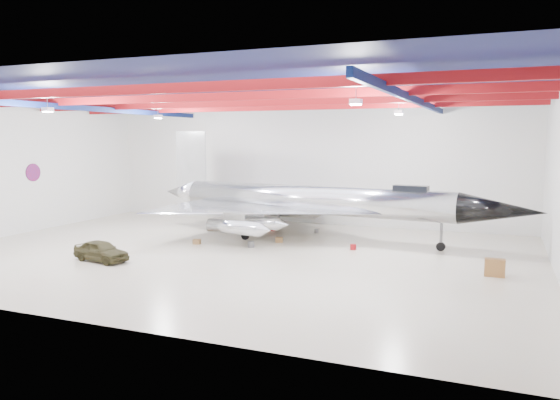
% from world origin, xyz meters
% --- Properties ---
extents(floor, '(40.00, 40.00, 0.00)m').
position_xyz_m(floor, '(0.00, 0.00, 0.00)').
color(floor, beige).
rests_on(floor, ground).
extents(wall_back, '(40.00, 0.00, 40.00)m').
position_xyz_m(wall_back, '(0.00, 15.00, 5.50)').
color(wall_back, silver).
rests_on(wall_back, floor).
extents(wall_left, '(0.00, 30.00, 30.00)m').
position_xyz_m(wall_left, '(-20.00, 0.00, 5.50)').
color(wall_left, silver).
rests_on(wall_left, floor).
extents(ceiling, '(40.00, 40.00, 0.00)m').
position_xyz_m(ceiling, '(0.00, 0.00, 11.00)').
color(ceiling, '#0A0F38').
rests_on(ceiling, wall_back).
extents(ceiling_structure, '(39.50, 29.50, 1.08)m').
position_xyz_m(ceiling_structure, '(0.00, 0.00, 10.32)').
color(ceiling_structure, maroon).
rests_on(ceiling_structure, ceiling).
extents(wall_roundel, '(0.10, 1.50, 1.50)m').
position_xyz_m(wall_roundel, '(-19.94, 2.00, 5.00)').
color(wall_roundel, '#B21414').
rests_on(wall_roundel, wall_left).
extents(jet_aircraft, '(31.09, 19.40, 8.48)m').
position_xyz_m(jet_aircraft, '(3.13, 7.34, 2.78)').
color(jet_aircraft, silver).
rests_on(jet_aircraft, floor).
extents(jeep, '(4.20, 2.27, 1.36)m').
position_xyz_m(jeep, '(-6.83, -5.24, 0.68)').
color(jeep, '#37331B').
rests_on(jeep, floor).
extents(desk, '(1.12, 0.57, 1.03)m').
position_xyz_m(desk, '(16.73, 0.14, 0.51)').
color(desk, brown).
rests_on(desk, floor).
extents(crate_ply, '(0.59, 0.50, 0.36)m').
position_xyz_m(crate_ply, '(-4.08, 2.04, 0.18)').
color(crate_ply, olive).
rests_on(crate_ply, floor).
extents(toolbox_red, '(0.54, 0.50, 0.30)m').
position_xyz_m(toolbox_red, '(-1.12, 9.64, 0.15)').
color(toolbox_red, maroon).
rests_on(toolbox_red, floor).
extents(engine_drum, '(0.59, 0.59, 0.43)m').
position_xyz_m(engine_drum, '(0.20, 2.48, 0.21)').
color(engine_drum, '#59595B').
rests_on(engine_drum, floor).
extents(tool_chest, '(0.45, 0.45, 0.40)m').
position_xyz_m(tool_chest, '(7.30, 4.42, 0.20)').
color(tool_chest, maroon).
rests_on(tool_chest, floor).
extents(oil_barrel, '(0.66, 0.59, 0.39)m').
position_xyz_m(oil_barrel, '(1.36, 5.04, 0.19)').
color(oil_barrel, olive).
rests_on(oil_barrel, floor).
extents(spares_box, '(0.37, 0.37, 0.31)m').
position_xyz_m(spares_box, '(2.64, 10.18, 0.15)').
color(spares_box, '#59595B').
rests_on(spares_box, floor).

